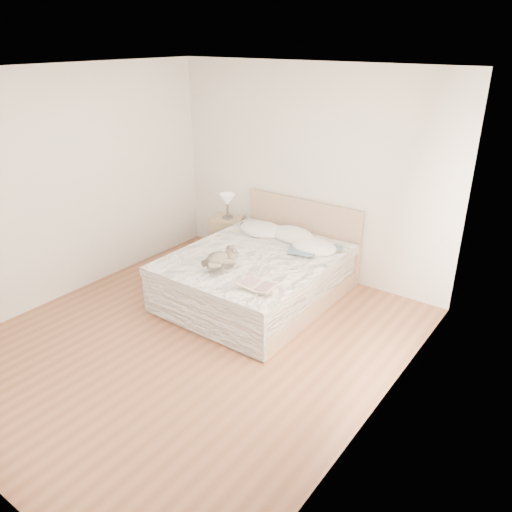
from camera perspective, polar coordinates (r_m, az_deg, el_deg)
name	(u,v)px	position (r m, az deg, el deg)	size (l,w,h in m)	color
floor	(194,340)	(5.43, -7.12, -9.52)	(4.00, 4.50, 0.00)	brown
ceiling	(178,71)	(4.54, -8.95, 20.15)	(4.00, 4.50, 0.00)	silver
wall_back	(308,173)	(6.55, 5.91, 9.45)	(4.00, 0.02, 2.70)	silver
wall_left	(62,187)	(6.33, -21.29, 7.41)	(0.02, 4.50, 2.70)	silver
wall_right	(384,276)	(3.81, 14.45, -2.24)	(0.02, 4.50, 2.70)	silver
window	(400,250)	(4.03, 16.09, 0.63)	(0.02, 1.30, 1.10)	white
bed	(259,275)	(6.07, 0.38, -2.14)	(1.72, 2.14, 1.00)	tan
nightstand	(227,236)	(7.33, -3.34, 2.34)	(0.45, 0.40, 0.56)	tan
table_lamp	(227,201)	(7.14, -3.29, 6.29)	(0.26, 0.26, 0.35)	#47413E
pillow_left	(261,229)	(6.55, 0.63, 3.06)	(0.62, 0.44, 0.19)	silver
pillow_middle	(292,235)	(6.39, 4.17, 2.44)	(0.61, 0.42, 0.18)	white
pillow_right	(314,247)	(6.05, 6.65, 1.05)	(0.57, 0.40, 0.17)	white
blouse	(305,247)	(6.06, 5.66, 1.04)	(0.53, 0.57, 0.02)	#3A4F69
photo_book	(249,227)	(6.67, -0.81, 3.36)	(0.29, 0.20, 0.02)	silver
childrens_book	(258,285)	(5.12, 0.22, -3.37)	(0.39, 0.26, 0.03)	beige
teddy_bear	(218,265)	(5.54, -4.41, -0.99)	(0.26, 0.36, 0.19)	brown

